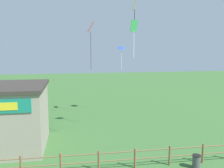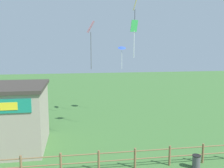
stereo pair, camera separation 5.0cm
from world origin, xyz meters
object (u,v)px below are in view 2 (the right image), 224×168
(kite_pink_diamond, at_px, (91,35))
(kite_blue_delta, at_px, (122,49))
(trash_bin, at_px, (196,162))
(kite_yellow_diamond, at_px, (135,9))
(kite_green_diamond, at_px, (134,31))

(kite_pink_diamond, bearing_deg, kite_blue_delta, 61.47)
(trash_bin, bearing_deg, kite_yellow_diamond, 97.65)
(kite_green_diamond, relative_size, kite_yellow_diamond, 0.97)
(kite_green_diamond, distance_m, kite_pink_diamond, 3.68)
(trash_bin, relative_size, kite_blue_delta, 0.33)
(kite_yellow_diamond, xyz_separation_m, kite_blue_delta, (-0.70, 2.75, -3.81))
(kite_yellow_diamond, bearing_deg, kite_green_diamond, -104.56)
(kite_green_diamond, xyz_separation_m, kite_yellow_diamond, (0.94, 3.61, 2.31))
(kite_yellow_diamond, bearing_deg, trash_bin, -82.35)
(trash_bin, height_order, kite_green_diamond, kite_green_diamond)
(kite_green_diamond, height_order, kite_blue_delta, kite_green_diamond)
(trash_bin, bearing_deg, kite_blue_delta, 99.06)
(kite_yellow_diamond, distance_m, kite_blue_delta, 4.76)
(trash_bin, xyz_separation_m, kite_pink_diamond, (-5.94, 6.16, 7.87))
(kite_pink_diamond, xyz_separation_m, kite_blue_delta, (3.84, 7.06, -1.16))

